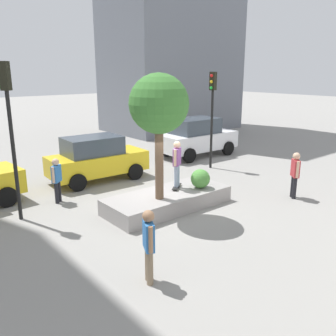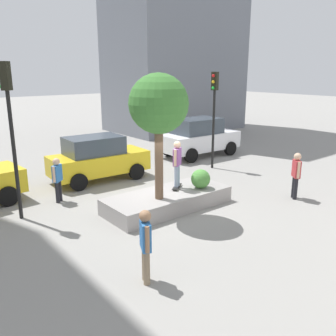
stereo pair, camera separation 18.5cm
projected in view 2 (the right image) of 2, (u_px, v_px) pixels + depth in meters
ground_plane at (156, 206)px, 13.10m from camera, size 120.00×120.00×0.00m
planter_ledge at (168, 200)px, 12.88m from camera, size 4.58×1.85×0.56m
plaza_tree at (159, 105)px, 11.43m from camera, size 1.92×1.92×4.12m
boxwood_shrub at (201, 179)px, 13.21m from camera, size 0.70×0.70×0.70m
skateboard at (177, 187)px, 13.27m from camera, size 0.76×0.65×0.07m
skateboarder at (177, 161)px, 13.02m from camera, size 0.49×0.40×1.68m
taxi_cab at (98, 158)px, 15.93m from camera, size 4.33×2.16×1.98m
police_car at (199, 137)px, 20.48m from camera, size 4.68×2.27×2.15m
traffic_light_corner at (214, 104)px, 17.37m from camera, size 0.36×0.32×4.66m
traffic_light_median at (10, 116)px, 11.15m from camera, size 0.37×0.37×5.00m
bystander_watching at (296, 172)px, 13.62m from camera, size 0.46×0.49×1.77m
pedestrian_crossing at (145, 241)px, 8.14m from camera, size 0.39×0.55×1.77m
passerby_with_bag at (57, 177)px, 13.27m from camera, size 0.46×0.43×1.67m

